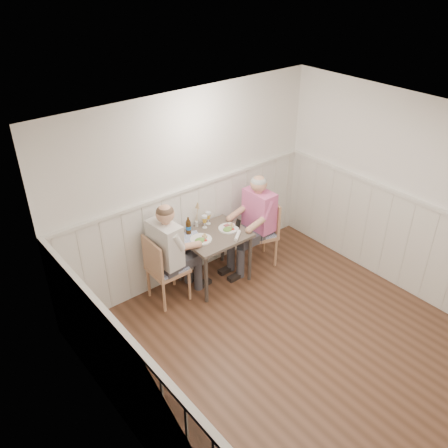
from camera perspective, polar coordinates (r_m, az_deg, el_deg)
name	(u,v)px	position (r m, az deg, el deg)	size (l,w,h in m)	color
ground_plane	(308,360)	(5.66, 10.05, -15.84)	(4.50, 4.50, 0.00)	#4B2F1E
room_shell	(322,249)	(4.69, 11.72, -2.97)	(4.04, 4.54, 2.60)	white
wainscot	(269,283)	(5.54, 5.41, -7.06)	(4.00, 4.49, 1.34)	white
dining_table	(215,241)	(6.32, -1.14, -2.05)	(0.85, 0.70, 0.75)	#51463E
chair_right	(262,230)	(6.80, 4.61, -0.67)	(0.59, 0.59, 0.98)	tan
chair_left	(164,267)	(6.09, -7.28, -5.18)	(0.46, 0.46, 0.96)	tan
man_in_pink	(256,228)	(6.70, 3.90, -0.50)	(0.66, 0.46, 1.43)	#3F3F47
diner_cream	(169,261)	(6.07, -6.60, -4.39)	(0.68, 0.48, 1.43)	#3F3F47
plate_man	(228,228)	(6.36, 0.52, -0.48)	(0.27, 0.27, 0.07)	white
plate_diner	(201,239)	(6.13, -2.83, -1.84)	(0.29, 0.29, 0.07)	white
beer_glass_a	(208,216)	(6.44, -1.92, 0.96)	(0.07, 0.07, 0.18)	silver
beer_glass_b	(205,220)	(6.35, -2.35, 0.52)	(0.07, 0.07, 0.19)	silver
beer_bottle	(188,227)	(6.23, -4.31, -0.32)	(0.07, 0.07, 0.25)	#321E0A
rolled_napkin	(237,236)	(6.19, 1.63, -1.40)	(0.20, 0.17, 0.05)	white
grass_vase	(196,216)	(6.36, -3.35, 1.02)	(0.04, 0.04, 0.38)	silver
gingham_mat	(187,237)	(6.21, -4.49, -1.61)	(0.41, 0.37, 0.01)	#475DA6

